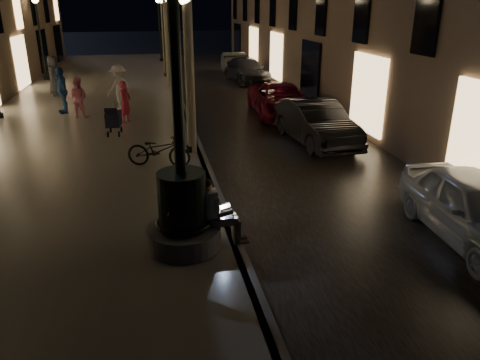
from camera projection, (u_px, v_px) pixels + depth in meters
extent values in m
plane|color=black|center=(183.00, 110.00, 21.10)|extent=(120.00, 120.00, 0.00)
cube|color=black|center=(248.00, 107.00, 21.64)|extent=(6.00, 45.00, 0.02)
cube|color=slate|center=(91.00, 111.00, 20.35)|extent=(8.00, 45.00, 0.20)
cube|color=#59595B|center=(183.00, 107.00, 21.07)|extent=(0.25, 45.00, 0.20)
cylinder|color=#59595B|center=(184.00, 237.00, 8.87)|extent=(1.40, 1.40, 0.40)
cylinder|color=black|center=(182.00, 201.00, 8.60)|extent=(0.90, 0.90, 1.10)
torus|color=black|center=(183.00, 223.00, 8.76)|extent=(1.04, 1.04, 0.10)
torus|color=black|center=(181.00, 180.00, 8.46)|extent=(0.89, 0.89, 0.09)
cylinder|color=black|center=(177.00, 83.00, 7.83)|extent=(0.20, 0.20, 3.20)
cube|color=gray|center=(212.00, 221.00, 8.86)|extent=(0.36, 0.24, 0.18)
cube|color=white|center=(209.00, 204.00, 8.73)|extent=(0.45, 0.26, 0.57)
sphere|color=tan|center=(207.00, 186.00, 8.59)|extent=(0.21, 0.21, 0.21)
sphere|color=black|center=(206.00, 184.00, 8.57)|extent=(0.21, 0.21, 0.21)
cube|color=gray|center=(226.00, 222.00, 8.82)|extent=(0.46, 0.13, 0.14)
cube|color=gray|center=(224.00, 218.00, 8.99)|extent=(0.46, 0.13, 0.14)
cube|color=gray|center=(237.00, 232.00, 8.95)|extent=(0.13, 0.12, 0.49)
cube|color=gray|center=(235.00, 228.00, 9.12)|extent=(0.13, 0.12, 0.49)
cube|color=black|center=(242.00, 242.00, 9.05)|extent=(0.26, 0.10, 0.03)
cube|color=black|center=(240.00, 238.00, 9.22)|extent=(0.26, 0.10, 0.03)
cube|color=black|center=(226.00, 216.00, 8.88)|extent=(0.24, 0.33, 0.02)
cube|color=black|center=(217.00, 211.00, 8.81)|extent=(0.09, 0.33, 0.22)
cube|color=#A3C8E9|center=(218.00, 211.00, 8.81)|extent=(0.06, 0.30, 0.18)
cylinder|color=#6B604C|center=(189.00, 70.00, 13.68)|extent=(0.28, 0.28, 5.00)
cylinder|color=#6B604C|center=(177.00, 49.00, 19.17)|extent=(0.28, 0.28, 5.10)
cylinder|color=#6B604C|center=(167.00, 40.00, 24.68)|extent=(0.28, 0.28, 4.90)
cylinder|color=#6B604C|center=(164.00, 31.00, 30.14)|extent=(0.28, 0.28, 5.20)
cylinder|color=black|center=(191.00, 148.00, 14.53)|extent=(0.28, 0.28, 0.20)
cylinder|color=black|center=(188.00, 80.00, 13.77)|extent=(0.12, 0.12, 4.40)
cylinder|color=black|center=(174.00, 99.00, 21.86)|extent=(0.28, 0.28, 0.20)
cylinder|color=black|center=(172.00, 53.00, 21.10)|extent=(0.12, 0.12, 4.40)
cylinder|color=black|center=(166.00, 74.00, 29.19)|extent=(0.28, 0.28, 0.20)
cylinder|color=black|center=(164.00, 39.00, 28.44)|extent=(0.12, 0.12, 4.40)
sphere|color=#FFD88C|center=(162.00, 0.00, 27.63)|extent=(0.36, 0.36, 0.36)
cylinder|color=black|center=(161.00, 60.00, 36.52)|extent=(0.28, 0.28, 0.20)
cylinder|color=black|center=(160.00, 32.00, 35.77)|extent=(0.12, 0.12, 4.40)
sphere|color=#FFD88C|center=(158.00, 0.00, 34.96)|extent=(0.36, 0.36, 0.36)
cylinder|color=black|center=(0.00, 115.00, 18.75)|extent=(0.28, 0.28, 0.20)
cylinder|color=black|center=(46.00, 78.00, 27.91)|extent=(0.28, 0.28, 0.20)
cylinder|color=black|center=(41.00, 41.00, 27.16)|extent=(0.12, 0.12, 4.40)
sphere|color=#FFD88C|center=(35.00, 0.00, 26.35)|extent=(0.36, 0.36, 0.36)
cube|color=black|center=(114.00, 119.00, 16.18)|extent=(0.53, 0.82, 0.47)
cube|color=black|center=(111.00, 112.00, 15.73)|extent=(0.43, 0.21, 0.31)
cylinder|color=black|center=(108.00, 134.00, 16.04)|extent=(0.06, 0.21, 0.21)
cylinder|color=black|center=(119.00, 134.00, 16.08)|extent=(0.06, 0.21, 0.21)
cylinder|color=black|center=(111.00, 130.00, 16.62)|extent=(0.06, 0.21, 0.21)
cylinder|color=black|center=(121.00, 129.00, 16.66)|extent=(0.06, 0.21, 0.21)
cylinder|color=black|center=(114.00, 104.00, 16.42)|extent=(0.07, 0.47, 0.29)
imported|color=#B1B5B9|center=(476.00, 209.00, 9.34)|extent=(1.89, 4.20, 1.40)
imported|color=black|center=(316.00, 123.00, 15.88)|extent=(1.89, 4.51, 1.45)
imported|color=maroon|center=(281.00, 100.00, 19.75)|extent=(2.50, 4.96, 1.35)
imported|color=#2F2F35|center=(247.00, 70.00, 28.22)|extent=(2.32, 4.85, 1.36)
imported|color=#9C9B97|center=(234.00, 64.00, 31.16)|extent=(1.69, 4.24, 1.37)
imported|color=#AF233F|center=(125.00, 102.00, 17.80)|extent=(0.61, 0.69, 1.58)
imported|color=#CB6B84|center=(78.00, 98.00, 18.60)|extent=(0.91, 0.80, 1.59)
imported|color=silver|center=(119.00, 87.00, 20.02)|extent=(1.38, 1.32, 1.88)
imported|color=navy|center=(62.00, 90.00, 19.28)|extent=(0.82, 1.20, 1.89)
imported|color=#37373C|center=(54.00, 76.00, 22.93)|extent=(0.65, 0.96, 1.91)
imported|color=black|center=(159.00, 150.00, 13.10)|extent=(1.93, 1.20, 0.96)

